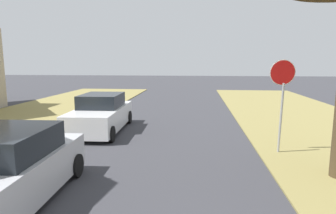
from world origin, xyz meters
TOP-DOWN VIEW (x-y plane):
  - stop_sign_far at (4.26, 9.40)m, footprint 0.81×0.31m
  - parked_sedan_silver at (-2.29, 5.26)m, footprint 2.07×4.46m
  - parked_sedan_white at (-2.46, 11.85)m, footprint 2.07×4.46m

SIDE VIEW (x-z plane):
  - parked_sedan_silver at x=-2.29m, z-range -0.06..1.51m
  - parked_sedan_white at x=-2.46m, z-range -0.06..1.51m
  - stop_sign_far at x=4.26m, z-range 0.71..3.68m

